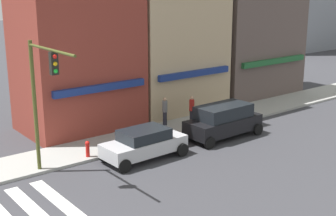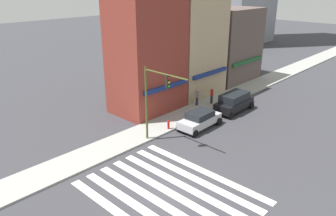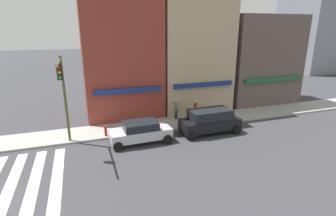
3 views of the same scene
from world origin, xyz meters
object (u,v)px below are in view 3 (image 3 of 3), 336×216
(suv_black, at_px, (210,121))
(pedestrian_grey_coat, at_px, (176,109))
(traffic_signal, at_px, (63,88))
(pedestrian_red_jacket, at_px, (195,110))
(fire_hydrant, at_px, (106,130))
(sedan_silver, at_px, (141,132))

(suv_black, relative_size, pedestrian_grey_coat, 2.68)
(traffic_signal, relative_size, pedestrian_red_jacket, 3.55)
(pedestrian_red_jacket, distance_m, fire_hydrant, 8.06)
(traffic_signal, distance_m, suv_black, 11.03)
(fire_hydrant, bearing_deg, pedestrian_red_jacket, 8.10)
(pedestrian_grey_coat, height_order, fire_hydrant, pedestrian_grey_coat)
(pedestrian_red_jacket, xyz_separation_m, fire_hydrant, (-7.96, -1.13, -0.46))
(traffic_signal, xyz_separation_m, fire_hydrant, (2.60, 0.98, -3.65))
(pedestrian_grey_coat, distance_m, fire_hydrant, 6.75)
(suv_black, xyz_separation_m, fire_hydrant, (-7.93, 1.70, -0.42))
(traffic_signal, xyz_separation_m, suv_black, (10.53, -0.72, -3.23))
(sedan_silver, bearing_deg, traffic_signal, 170.09)
(suv_black, bearing_deg, pedestrian_red_jacket, 88.26)
(pedestrian_grey_coat, bearing_deg, traffic_signal, 104.02)
(pedestrian_red_jacket, height_order, pedestrian_grey_coat, same)
(pedestrian_red_jacket, height_order, fire_hydrant, pedestrian_red_jacket)
(traffic_signal, relative_size, pedestrian_grey_coat, 3.55)
(suv_black, relative_size, fire_hydrant, 5.62)
(fire_hydrant, bearing_deg, pedestrian_grey_coat, 16.65)
(traffic_signal, relative_size, fire_hydrant, 7.45)
(traffic_signal, height_order, fire_hydrant, traffic_signal)
(traffic_signal, bearing_deg, suv_black, -3.89)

